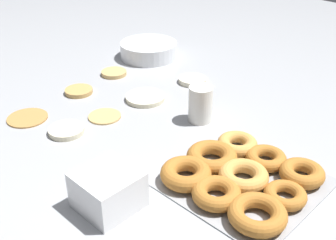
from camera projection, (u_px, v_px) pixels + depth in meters
ground_plane at (142, 112)px, 1.16m from camera, size 3.00×3.00×0.00m
pancake_0 at (79, 91)px, 1.26m from camera, size 0.08×0.08×0.01m
pancake_1 at (27, 117)px, 1.12m from camera, size 0.11×0.11×0.01m
pancake_2 at (105, 116)px, 1.13m from camera, size 0.09×0.09×0.01m
pancake_3 at (192, 80)px, 1.32m from camera, size 0.09×0.09×0.02m
pancake_4 at (145, 98)px, 1.22m from camera, size 0.11×0.11×0.01m
pancake_5 at (114, 73)px, 1.38m from camera, size 0.08×0.08×0.01m
pancake_6 at (66, 130)px, 1.06m from camera, size 0.09×0.09×0.01m
donut_tray at (239, 176)px, 0.88m from camera, size 0.29×0.29×0.04m
batter_bowl at (149, 50)px, 1.50m from camera, size 0.20×0.20×0.05m
container_stack at (108, 190)px, 0.81m from camera, size 0.11×0.11×0.08m
paper_cup at (201, 104)px, 1.10m from camera, size 0.06×0.06×0.10m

